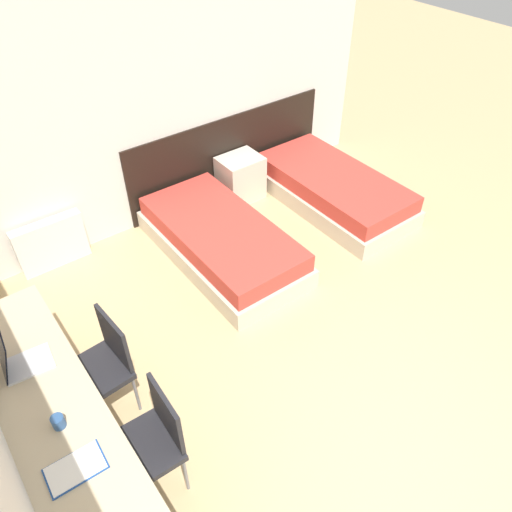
% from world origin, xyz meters
% --- Properties ---
extents(ground_plane, '(20.00, 20.00, 0.00)m').
position_xyz_m(ground_plane, '(0.00, 0.00, 0.00)').
color(ground_plane, tan).
extents(wall_back, '(5.76, 0.05, 2.70)m').
position_xyz_m(wall_back, '(0.00, 3.99, 1.35)').
color(wall_back, silver).
rests_on(wall_back, ground_plane).
extents(headboard_panel, '(2.74, 0.03, 0.98)m').
position_xyz_m(headboard_panel, '(0.92, 3.95, 0.49)').
color(headboard_panel, black).
rests_on(headboard_panel, ground_plane).
extents(bed_near_window, '(1.00, 2.00, 0.41)m').
position_xyz_m(bed_near_window, '(0.10, 2.92, 0.20)').
color(bed_near_window, beige).
rests_on(bed_near_window, ground_plane).
extents(bed_near_door, '(1.00, 2.00, 0.41)m').
position_xyz_m(bed_near_door, '(1.74, 2.92, 0.20)').
color(bed_near_door, beige).
rests_on(bed_near_door, ground_plane).
extents(nightstand, '(0.50, 0.41, 0.56)m').
position_xyz_m(nightstand, '(0.92, 3.71, 0.28)').
color(nightstand, beige).
rests_on(nightstand, ground_plane).
extents(radiator, '(0.71, 0.12, 0.55)m').
position_xyz_m(radiator, '(-1.39, 3.87, 0.28)').
color(radiator, silver).
rests_on(radiator, ground_plane).
extents(desk, '(0.59, 2.47, 0.77)m').
position_xyz_m(desk, '(-2.08, 1.55, 0.61)').
color(desk, '#C6B28E').
rests_on(desk, ground_plane).
extents(chair_near_laptop, '(0.48, 0.48, 0.90)m').
position_xyz_m(chair_near_laptop, '(-1.64, 1.93, 0.51)').
color(chair_near_laptop, '#232328').
rests_on(chair_near_laptop, ground_plane).
extents(chair_near_notebook, '(0.47, 0.47, 0.90)m').
position_xyz_m(chair_near_notebook, '(-1.64, 1.16, 0.51)').
color(chair_near_notebook, '#232328').
rests_on(chair_near_notebook, ground_plane).
extents(laptop, '(0.34, 0.27, 0.32)m').
position_xyz_m(laptop, '(-2.12, 2.02, 0.83)').
color(laptop, silver).
rests_on(laptop, desk).
extents(open_notebook, '(0.34, 0.22, 0.02)m').
position_xyz_m(open_notebook, '(-2.11, 1.11, 0.77)').
color(open_notebook, '#1E4793').
rests_on(open_notebook, desk).
extents(mug, '(0.08, 0.08, 0.09)m').
position_xyz_m(mug, '(-2.08, 1.44, 0.81)').
color(mug, '#2D5184').
rests_on(mug, desk).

